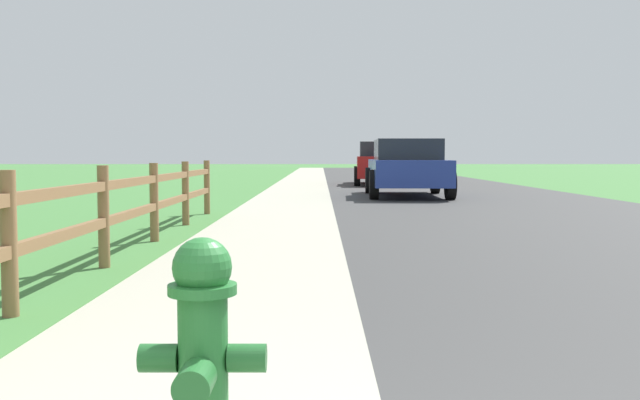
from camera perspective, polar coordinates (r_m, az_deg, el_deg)
name	(u,v)px	position (r m, az deg, el deg)	size (l,w,h in m)	color
ground_plane	(326,185)	(26.20, 0.47, 1.23)	(120.00, 120.00, 0.00)	#427B3B
road_asphalt	(413,183)	(28.45, 7.50, 1.40)	(7.00, 66.00, 0.01)	#3A3A3A
curb_concrete	(250,183)	(28.33, -5.65, 1.40)	(6.00, 66.00, 0.01)	#AAA794
grass_verge	(212,183)	(28.52, -8.65, 1.40)	(5.00, 66.00, 0.00)	#427B3B
fire_hydrant	(201,351)	(2.51, -9.56, -11.93)	(0.44, 0.37, 0.82)	#287233
rail_fence	(102,209)	(7.17, -17.16, -0.68)	(0.11, 12.66, 1.00)	brown
parked_suv_blue	(405,167)	(19.05, 6.89, 2.64)	(2.21, 4.63, 1.52)	navy
parked_car_red	(379,163)	(26.69, 4.77, 2.96)	(2.15, 4.85, 1.59)	maroon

